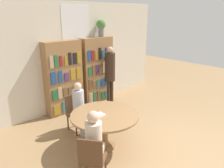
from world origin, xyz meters
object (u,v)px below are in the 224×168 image
(bookshelf_right, at_px, (97,70))
(chair_left_side, at_px, (76,111))
(bookshelf_left, at_px, (64,78))
(reading_table, at_px, (105,119))
(seated_reader_right, at_px, (94,140))
(flower_vase, at_px, (101,26))
(chair_near_camera, at_px, (92,158))
(seated_reader_left, at_px, (80,105))
(librarian_standing, at_px, (110,70))

(bookshelf_right, distance_m, chair_left_side, 1.95)
(bookshelf_left, bearing_deg, reading_table, -99.55)
(bookshelf_right, bearing_deg, seated_reader_right, -130.39)
(seated_reader_right, bearing_deg, bookshelf_right, 102.64)
(bookshelf_left, xyz_separation_m, flower_vase, (1.38, 0.00, 1.31))
(flower_vase, relative_size, chair_near_camera, 0.57)
(chair_near_camera, relative_size, chair_left_side, 1.00)
(chair_near_camera, distance_m, seated_reader_right, 0.28)
(chair_near_camera, height_order, seated_reader_left, seated_reader_left)
(bookshelf_left, distance_m, flower_vase, 1.91)
(bookshelf_left, relative_size, chair_left_side, 2.30)
(reading_table, height_order, chair_near_camera, chair_near_camera)
(chair_left_side, distance_m, seated_reader_right, 1.69)
(flower_vase, relative_size, librarian_standing, 0.28)
(bookshelf_right, height_order, seated_reader_right, bookshelf_right)
(flower_vase, distance_m, seated_reader_left, 2.69)
(chair_left_side, xyz_separation_m, librarian_standing, (1.63, 0.56, 0.61))
(seated_reader_right, bearing_deg, bookshelf_left, 121.38)
(seated_reader_left, bearing_deg, bookshelf_right, -142.27)
(seated_reader_left, distance_m, seated_reader_right, 1.52)
(bookshelf_left, distance_m, librarian_standing, 1.36)
(bookshelf_left, bearing_deg, chair_near_camera, -113.43)
(bookshelf_left, height_order, seated_reader_right, bookshelf_left)
(bookshelf_right, height_order, seated_reader_left, bookshelf_right)
(chair_near_camera, relative_size, seated_reader_right, 0.71)
(reading_table, relative_size, seated_reader_right, 1.12)
(bookshelf_left, distance_m, chair_left_side, 1.24)
(bookshelf_right, xyz_separation_m, librarian_standing, (0.09, -0.50, 0.09))
(reading_table, relative_size, chair_left_side, 1.58)
(bookshelf_left, bearing_deg, librarian_standing, -21.59)
(chair_near_camera, bearing_deg, reading_table, 90.00)
(bookshelf_right, relative_size, seated_reader_right, 1.63)
(librarian_standing, bearing_deg, chair_left_side, -161.13)
(seated_reader_right, bearing_deg, chair_near_camera, -90.00)
(bookshelf_right, bearing_deg, reading_table, -126.26)
(bookshelf_left, xyz_separation_m, reading_table, (-0.35, -2.09, -0.35))
(flower_vase, height_order, seated_reader_left, flower_vase)
(seated_reader_left, bearing_deg, flower_vase, -145.49)
(chair_left_side, distance_m, librarian_standing, 1.83)
(chair_near_camera, bearing_deg, librarian_standing, 95.16)
(flower_vase, relative_size, seated_reader_right, 0.41)
(chair_near_camera, bearing_deg, seated_reader_right, 90.00)
(flower_vase, xyz_separation_m, seated_reader_left, (-1.75, -1.24, -1.63))
(flower_vase, bearing_deg, reading_table, -129.59)
(seated_reader_right, height_order, librarian_standing, librarian_standing)
(chair_near_camera, height_order, librarian_standing, librarian_standing)
(seated_reader_left, bearing_deg, bookshelf_left, -107.42)
(bookshelf_right, height_order, flower_vase, flower_vase)
(reading_table, xyz_separation_m, seated_reader_right, (-0.68, -0.51, 0.05))
(bookshelf_left, xyz_separation_m, seated_reader_right, (-1.03, -2.60, -0.30))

